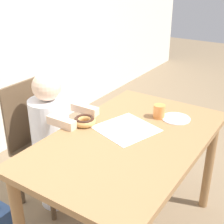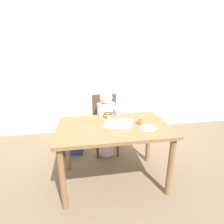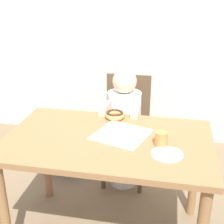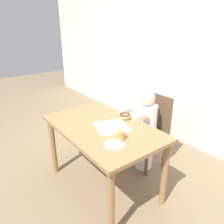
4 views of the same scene
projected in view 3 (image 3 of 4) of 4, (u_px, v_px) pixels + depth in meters
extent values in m
cube|color=silver|center=(140.00, 19.00, 3.01)|extent=(8.00, 0.05, 2.50)
cube|color=olive|center=(108.00, 141.00, 1.84)|extent=(1.22, 0.75, 0.03)
cylinder|color=olive|center=(4.00, 213.00, 1.80)|extent=(0.06, 0.06, 0.69)
cylinder|color=olive|center=(46.00, 157.00, 2.37)|extent=(0.06, 0.06, 0.69)
cylinder|color=olive|center=(195.00, 173.00, 2.17)|extent=(0.06, 0.06, 0.69)
cube|color=brown|center=(125.00, 136.00, 2.54)|extent=(0.37, 0.37, 0.03)
cube|color=brown|center=(129.00, 101.00, 2.60)|extent=(0.37, 0.02, 0.46)
cylinder|color=brown|center=(103.00, 167.00, 2.51)|extent=(0.04, 0.04, 0.40)
cylinder|color=brown|center=(140.00, 171.00, 2.45)|extent=(0.04, 0.04, 0.40)
cylinder|color=brown|center=(111.00, 148.00, 2.78)|extent=(0.04, 0.04, 0.40)
cylinder|color=brown|center=(144.00, 152.00, 2.73)|extent=(0.04, 0.04, 0.40)
cylinder|color=white|center=(124.00, 160.00, 2.57)|extent=(0.22, 0.22, 0.43)
cylinder|color=white|center=(124.00, 116.00, 2.42)|extent=(0.26, 0.26, 0.38)
sphere|color=beige|center=(125.00, 81.00, 2.31)|extent=(0.18, 0.18, 0.18)
cube|color=beige|center=(105.00, 108.00, 2.20)|extent=(0.05, 0.19, 0.05)
cube|color=beige|center=(136.00, 111.00, 2.16)|extent=(0.05, 0.19, 0.05)
torus|color=tan|center=(115.00, 115.00, 2.10)|extent=(0.13, 0.13, 0.04)
torus|color=#381E14|center=(115.00, 113.00, 2.09)|extent=(0.12, 0.12, 0.02)
cube|color=white|center=(121.00, 134.00, 1.88)|extent=(0.37, 0.37, 0.00)
cube|color=#2D4C84|center=(68.00, 160.00, 2.81)|extent=(0.33, 0.18, 0.19)
torus|color=#2D4C84|center=(67.00, 150.00, 2.77)|extent=(0.26, 0.02, 0.26)
cylinder|color=orange|center=(161.00, 139.00, 1.74)|extent=(0.07, 0.07, 0.08)
cylinder|color=white|center=(167.00, 154.00, 1.66)|extent=(0.17, 0.17, 0.01)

